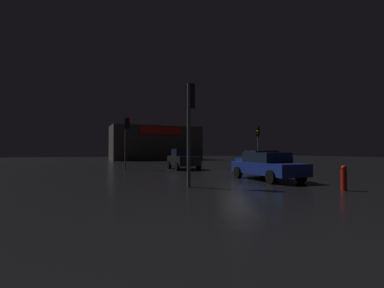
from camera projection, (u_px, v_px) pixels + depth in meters
The scene contains 9 objects.
ground_plane at pixel (240, 173), 19.34m from camera, with size 120.00×120.00×0.00m, color black.
store_building at pixel (156, 143), 47.35m from camera, with size 14.76×6.27×5.65m.
traffic_signal_opposite at pixel (258, 137), 27.44m from camera, with size 0.42×0.42×3.91m.
traffic_signal_cross_left at pixel (190, 115), 11.81m from camera, with size 0.42×0.42×4.37m.
traffic_signal_cross_right at pixel (127, 130), 22.34m from camera, with size 0.43×0.42×4.16m.
car_near at pixel (263, 160), 21.72m from camera, with size 4.23×1.98×1.54m.
car_far at pixel (267, 166), 14.51m from camera, with size 2.11×4.67×1.44m.
car_crossing at pixel (183, 159), 23.00m from camera, with size 2.19×3.91×1.69m.
fire_hydrant at pixel (344, 178), 10.67m from camera, with size 0.22×0.22×0.96m.
Camera 1 is at (-10.67, -16.52, 1.51)m, focal length 26.16 mm.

